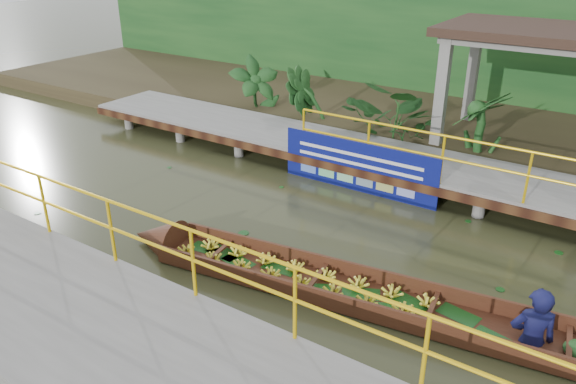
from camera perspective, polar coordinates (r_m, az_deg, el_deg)
The scene contains 9 objects.
ground at distance 10.61m, azimuth -1.24°, elevation -3.96°, with size 80.00×80.00×0.00m, color #2C2F17.
land_strip at distance 16.76m, azimuth 13.64°, elevation 7.18°, with size 30.00×8.00×0.45m, color #312818.
far_dock at distance 13.10m, azimuth 7.40°, elevation 3.92°, with size 16.00×2.06×1.66m.
near_dock at distance 7.32m, azimuth -14.23°, elevation -17.16°, with size 18.00×2.40×1.73m.
pavilion at distance 14.30m, azimuth 24.46°, elevation 13.47°, with size 4.40×3.00×3.00m.
foliage_backdrop at distance 18.67m, azimuth 17.04°, elevation 14.21°, with size 30.00×0.80×4.00m, color #143E18.
vendor_boat at distance 8.55m, azimuth 10.72°, elevation -10.25°, with size 8.97×2.07×2.09m.
blue_banner at distance 12.11m, azimuth 7.13°, elevation 2.55°, with size 3.60×0.04×1.12m.
tropical_plants at distance 13.90m, azimuth 18.23°, elevation 7.51°, with size 14.30×1.30×1.62m.
Camera 1 is at (5.33, -7.62, 5.11)m, focal length 35.00 mm.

